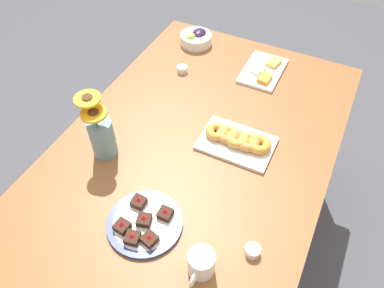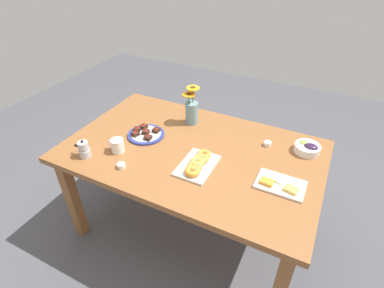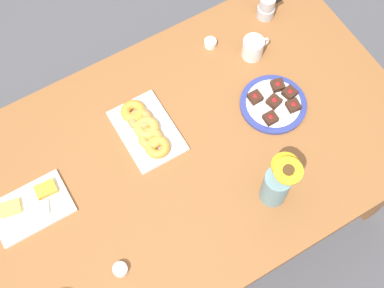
% 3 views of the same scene
% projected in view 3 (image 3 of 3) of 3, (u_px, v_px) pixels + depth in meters
% --- Properties ---
extents(ground_plane, '(6.00, 6.00, 0.00)m').
position_uv_depth(ground_plane, '(192.00, 212.00, 2.57)').
color(ground_plane, '#4C4C51').
extents(dining_table, '(1.60, 1.00, 0.74)m').
position_uv_depth(dining_table, '(192.00, 158.00, 1.97)').
color(dining_table, brown).
rests_on(dining_table, ground_plane).
extents(coffee_mug, '(0.12, 0.08, 0.09)m').
position_uv_depth(coffee_mug, '(253.00, 48.00, 2.03)').
color(coffee_mug, white).
rests_on(coffee_mug, dining_table).
extents(cheese_platter, '(0.26, 0.17, 0.03)m').
position_uv_depth(cheese_platter, '(32.00, 207.00, 1.80)').
color(cheese_platter, white).
rests_on(cheese_platter, dining_table).
extents(croissant_platter, '(0.19, 0.28, 0.05)m').
position_uv_depth(croissant_platter, '(146.00, 129.00, 1.90)').
color(croissant_platter, white).
rests_on(croissant_platter, dining_table).
extents(jam_cup_honey, '(0.05, 0.05, 0.03)m').
position_uv_depth(jam_cup_honey, '(210.00, 43.00, 2.07)').
color(jam_cup_honey, white).
rests_on(jam_cup_honey, dining_table).
extents(jam_cup_berry, '(0.05, 0.05, 0.03)m').
position_uv_depth(jam_cup_berry, '(120.00, 270.00, 1.70)').
color(jam_cup_berry, white).
rests_on(jam_cup_berry, dining_table).
extents(dessert_plate, '(0.25, 0.25, 0.05)m').
position_uv_depth(dessert_plate, '(274.00, 103.00, 1.96)').
color(dessert_plate, navy).
rests_on(dessert_plate, dining_table).
extents(flower_vase, '(0.11, 0.12, 0.27)m').
position_uv_depth(flower_vase, '(277.00, 185.00, 1.74)').
color(flower_vase, '#6B939E').
rests_on(flower_vase, dining_table).
extents(moka_pot, '(0.11, 0.07, 0.12)m').
position_uv_depth(moka_pot, '(266.00, 7.00, 2.10)').
color(moka_pot, '#B7B7BC').
rests_on(moka_pot, dining_table).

